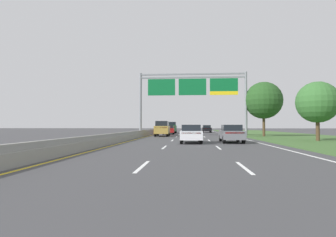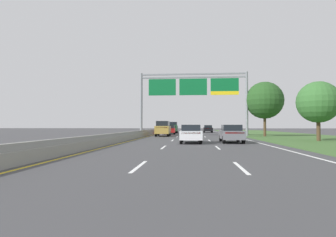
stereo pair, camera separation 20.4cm
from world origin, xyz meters
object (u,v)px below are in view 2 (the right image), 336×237
at_px(car_grey_right_lane_sedan, 231,133).
at_px(car_gold_left_lane_suv, 163,128).
at_px(overhead_sign_gantry, 193,90).
at_px(car_white_centre_lane_sedan, 191,133).
at_px(roadside_tree_far, 265,100).
at_px(pickup_truck_darkgreen, 172,128).
at_px(roadside_tree_mid, 318,102).
at_px(car_black_right_lane_sedan, 208,129).
at_px(car_red_left_lane_sedan, 170,129).

bearing_deg(car_grey_right_lane_sedan, car_gold_left_lane_suv, 29.10).
height_order(overhead_sign_gantry, car_grey_right_lane_sedan, overhead_sign_gantry).
distance_m(car_white_centre_lane_sedan, roadside_tree_far, 18.56).
height_order(car_grey_right_lane_sedan, roadside_tree_far, roadside_tree_far).
bearing_deg(car_white_centre_lane_sedan, pickup_truck_darkgreen, 6.58).
height_order(overhead_sign_gantry, roadside_tree_mid, overhead_sign_gantry).
bearing_deg(car_black_right_lane_sedan, car_white_centre_lane_sedan, 174.44).
height_order(overhead_sign_gantry, car_black_right_lane_sedan, overhead_sign_gantry).
height_order(pickup_truck_darkgreen, car_white_centre_lane_sedan, pickup_truck_darkgreen).
distance_m(overhead_sign_gantry, car_black_right_lane_sedan, 21.18).
relative_size(overhead_sign_gantry, car_red_left_lane_sedan, 3.38).
xyz_separation_m(car_grey_right_lane_sedan, car_white_centre_lane_sedan, (-3.56, -0.85, 0.00)).
height_order(car_grey_right_lane_sedan, car_white_centre_lane_sedan, same).
bearing_deg(roadside_tree_far, car_black_right_lane_sedan, 108.32).
relative_size(car_grey_right_lane_sedan, roadside_tree_mid, 0.76).
height_order(car_red_left_lane_sedan, car_white_centre_lane_sedan, same).
relative_size(overhead_sign_gantry, car_white_centre_lane_sedan, 3.41).
distance_m(pickup_truck_darkgreen, car_black_right_lane_sedan, 8.53).
distance_m(pickup_truck_darkgreen, car_gold_left_lane_suv, 15.68).
relative_size(car_grey_right_lane_sedan, car_red_left_lane_sedan, 0.99).
xyz_separation_m(car_black_right_lane_sedan, car_grey_right_lane_sedan, (0.10, -34.14, 0.00)).
xyz_separation_m(car_grey_right_lane_sedan, roadside_tree_mid, (8.80, 3.23, 2.96)).
height_order(pickup_truck_darkgreen, car_red_left_lane_sedan, pickup_truck_darkgreen).
height_order(overhead_sign_gantry, car_red_left_lane_sedan, overhead_sign_gantry).
distance_m(roadside_tree_mid, roadside_tree_far, 11.26).
bearing_deg(pickup_truck_darkgreen, roadside_tree_far, -138.67).
height_order(overhead_sign_gantry, pickup_truck_darkgreen, overhead_sign_gantry).
relative_size(pickup_truck_darkgreen, car_gold_left_lane_suv, 1.15).
distance_m(car_gold_left_lane_suv, roadside_tree_far, 14.52).
bearing_deg(pickup_truck_darkgreen, roadside_tree_mid, -149.17).
relative_size(roadside_tree_mid, roadside_tree_far, 0.77).
distance_m(car_grey_right_lane_sedan, car_gold_left_lane_suv, 15.74).
bearing_deg(car_grey_right_lane_sedan, roadside_tree_mid, -69.18).
height_order(pickup_truck_darkgreen, car_black_right_lane_sedan, pickup_truck_darkgreen).
bearing_deg(roadside_tree_mid, car_white_centre_lane_sedan, -161.76).
relative_size(car_black_right_lane_sedan, car_red_left_lane_sedan, 0.99).
relative_size(car_black_right_lane_sedan, roadside_tree_mid, 0.76).
bearing_deg(car_gold_left_lane_suv, pickup_truck_darkgreen, -1.37).
bearing_deg(car_gold_left_lane_suv, roadside_tree_far, -89.12).
relative_size(car_black_right_lane_sedan, car_grey_right_lane_sedan, 1.00).
xyz_separation_m(overhead_sign_gantry, pickup_truck_darkgreen, (-3.98, 15.57, -5.33)).
bearing_deg(car_white_centre_lane_sedan, roadside_tree_mid, -72.13).
xyz_separation_m(car_gold_left_lane_suv, roadside_tree_mid, (16.29, -10.61, 2.68)).
distance_m(overhead_sign_gantry, car_white_centre_lane_sedan, 15.82).
xyz_separation_m(car_black_right_lane_sedan, car_white_centre_lane_sedan, (-3.46, -34.99, 0.00)).
height_order(car_red_left_lane_sedan, roadside_tree_mid, roadside_tree_mid).
height_order(car_grey_right_lane_sedan, roadside_tree_mid, roadside_tree_mid).
distance_m(overhead_sign_gantry, car_red_left_lane_sedan, 10.59).
height_order(car_black_right_lane_sedan, car_white_centre_lane_sedan, same).
height_order(car_red_left_lane_sedan, roadside_tree_far, roadside_tree_far).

